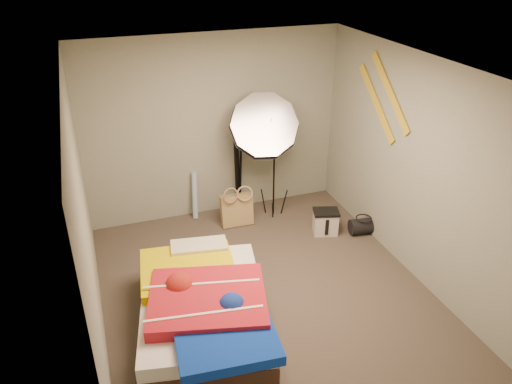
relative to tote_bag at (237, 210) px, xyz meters
name	(u,v)px	position (x,y,z in m)	size (l,w,h in m)	color
floor	(266,292)	(-0.14, -1.51, -0.22)	(4.00, 4.00, 0.00)	#4E453C
ceiling	(268,69)	(-0.14, -1.51, 2.28)	(4.00, 4.00, 0.00)	silver
wall_back	(214,128)	(-0.14, 0.49, 1.03)	(3.50, 3.50, 0.00)	gray
wall_front	(372,324)	(-0.14, -3.51, 1.03)	(3.50, 3.50, 0.00)	gray
wall_left	(85,223)	(-1.89, -1.51, 1.03)	(4.00, 4.00, 0.00)	gray
wall_right	(414,169)	(1.61, -1.51, 1.03)	(4.00, 4.00, 0.00)	gray
tote_bag	(237,210)	(0.00, 0.00, 0.00)	(0.43, 0.13, 0.43)	tan
wrapping_roll	(195,196)	(-0.49, 0.39, 0.11)	(0.08, 0.08, 0.66)	#608BC0
camera_case	(325,223)	(1.04, -0.62, -0.06)	(0.31, 0.22, 0.31)	beige
duffel_bag	(363,226)	(1.51, -0.79, -0.11)	(0.21, 0.21, 0.35)	black
wall_stripe_upper	(390,92)	(1.59, -0.91, 1.73)	(0.02, 1.10, 0.10)	gold
wall_stripe_lower	(377,103)	(1.59, -0.66, 1.53)	(0.02, 1.10, 0.10)	gold
bed	(204,307)	(-0.92, -1.82, 0.04)	(1.55, 2.05, 0.52)	#3F281D
photo_umbrella	(264,127)	(0.39, 0.03, 1.14)	(1.20, 0.95, 1.89)	black
camera_tripod	(238,161)	(0.14, 0.36, 0.57)	(0.08, 0.08, 1.37)	black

